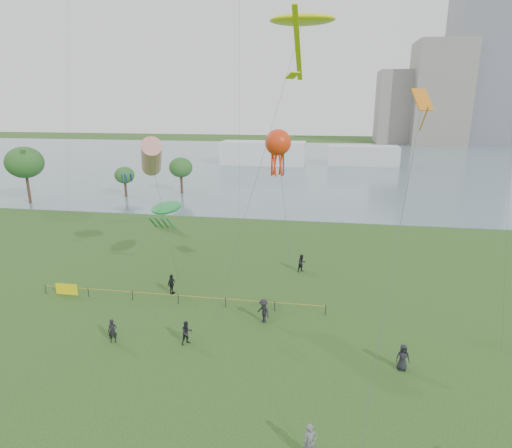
% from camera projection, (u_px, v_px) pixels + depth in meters
% --- Properties ---
extents(ground_plane, '(400.00, 400.00, 0.00)m').
position_uv_depth(ground_plane, '(225.00, 427.00, 21.89)').
color(ground_plane, '#1D3C13').
extents(lake, '(400.00, 120.00, 0.08)m').
position_uv_depth(lake, '(309.00, 163.00, 116.77)').
color(lake, slate).
rests_on(lake, ground_plane).
extents(building_mid, '(20.00, 20.00, 38.00)m').
position_uv_depth(building_mid, '(439.00, 94.00, 163.23)').
color(building_mid, slate).
rests_on(building_mid, ground_plane).
extents(building_low, '(16.00, 18.00, 28.00)m').
position_uv_depth(building_low, '(397.00, 107.00, 172.47)').
color(building_low, gray).
rests_on(building_low, ground_plane).
extents(pavilion_left, '(22.00, 8.00, 6.00)m').
position_uv_depth(pavilion_left, '(263.00, 153.00, 113.07)').
color(pavilion_left, silver).
rests_on(pavilion_left, ground_plane).
extents(pavilion_right, '(18.00, 7.00, 5.00)m').
position_uv_depth(pavilion_right, '(363.00, 156.00, 112.01)').
color(pavilion_right, silver).
rests_on(pavilion_right, ground_plane).
extents(trees, '(27.07, 16.54, 9.19)m').
position_uv_depth(trees, '(76.00, 165.00, 70.88)').
color(trees, '#382519').
rests_on(trees, ground_plane).
extents(fence, '(24.07, 0.07, 1.05)m').
position_uv_depth(fence, '(109.00, 292.00, 36.07)').
color(fence, black).
rests_on(fence, ground_plane).
extents(kite_flyer, '(0.76, 0.62, 1.79)m').
position_uv_depth(kite_flyer, '(310.00, 442.00, 19.76)').
color(kite_flyer, slate).
rests_on(kite_flyer, ground_plane).
extents(spectator_a, '(1.03, 1.02, 1.68)m').
position_uv_depth(spectator_a, '(187.00, 333.00, 29.19)').
color(spectator_a, black).
rests_on(spectator_a, ground_plane).
extents(spectator_b, '(1.36, 1.31, 1.86)m').
position_uv_depth(spectator_b, '(263.00, 311.00, 32.05)').
color(spectator_b, black).
rests_on(spectator_b, ground_plane).
extents(spectator_c, '(0.68, 1.11, 1.77)m').
position_uv_depth(spectator_c, '(172.00, 284.00, 36.86)').
color(spectator_c, black).
rests_on(spectator_c, ground_plane).
extents(spectator_d, '(0.88, 0.62, 1.71)m').
position_uv_depth(spectator_d, '(403.00, 357.00, 26.36)').
color(spectator_d, black).
rests_on(spectator_d, ground_plane).
extents(spectator_f, '(0.72, 0.58, 1.71)m').
position_uv_depth(spectator_f, '(113.00, 331.00, 29.38)').
color(spectator_f, black).
rests_on(spectator_f, ground_plane).
extents(spectator_g, '(1.08, 1.06, 1.76)m').
position_uv_depth(spectator_g, '(302.00, 263.00, 41.69)').
color(spectator_g, black).
rests_on(spectator_g, ground_plane).
extents(kite_stingray, '(8.19, 10.07, 22.53)m').
position_uv_depth(kite_stingray, '(302.00, 21.00, 32.81)').
color(kite_stingray, '#3F3F42').
extents(kite_windsock, '(4.21, 5.04, 13.37)m').
position_uv_depth(kite_windsock, '(151.00, 157.00, 36.46)').
color(kite_windsock, '#3F3F42').
extents(kite_creature, '(5.60, 8.56, 7.12)m').
position_uv_depth(kite_creature, '(167.00, 208.00, 39.31)').
color(kite_creature, '#3F3F42').
extents(kite_octopus, '(3.54, 8.17, 13.80)m').
position_uv_depth(kite_octopus, '(278.00, 143.00, 36.85)').
color(kite_octopus, '#3F3F42').
extents(kite_delta, '(4.43, 13.23, 16.75)m').
position_uv_depth(kite_delta, '(420.00, 118.00, 23.14)').
color(kite_delta, '#3F3F42').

